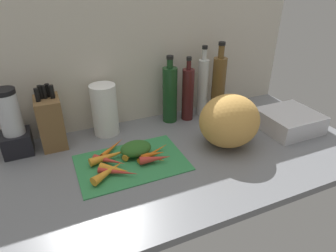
{
  "coord_description": "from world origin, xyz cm",
  "views": [
    {
      "loc": [
        -40.24,
        -93.51,
        69.69
      ],
      "look_at": [
        2.35,
        3.28,
        12.2
      ],
      "focal_mm": 31.42,
      "sensor_mm": 36.0,
      "label": 1
    }
  ],
  "objects": [
    {
      "name": "carrot_4",
      "position": [
        -21.69,
        -5.18,
        2.08
      ],
      "size": [
        14.41,
        10.63,
        2.55
      ],
      "primitive_type": "cone",
      "rotation": [
        0.0,
        1.57,
        -0.58
      ],
      "color": "red",
      "rests_on": "cutting_board"
    },
    {
      "name": "blender_appliance",
      "position": [
        -55.81,
        27.79,
        12.38
      ],
      "size": [
        11.48,
        11.48,
        28.6
      ],
      "color": "black",
      "rests_on": "ground_plane"
    },
    {
      "name": "winter_squash",
      "position": [
        28.78,
        -1.95,
        11.51
      ],
      "size": [
        26.47,
        24.01,
        23.03
      ],
      "primitive_type": "ellipsoid",
      "color": "gold",
      "rests_on": "ground_plane"
    },
    {
      "name": "carrot_0",
      "position": [
        -12.8,
        6.18,
        2.18
      ],
      "size": [
        10.29,
        9.89,
        2.76
      ],
      "primitive_type": "cone",
      "rotation": [
        0.0,
        1.57,
        0.75
      ],
      "color": "orange",
      "rests_on": "cutting_board"
    },
    {
      "name": "paper_towel_roll",
      "position": [
        -17.83,
        29.5,
        11.99
      ],
      "size": [
        11.71,
        11.71,
        23.98
      ],
      "primitive_type": "cylinder",
      "color": "white",
      "rests_on": "ground_plane"
    },
    {
      "name": "carrot_3",
      "position": [
        -6.67,
        -1.95,
        1.83
      ],
      "size": [
        9.29,
        8.06,
        2.07
      ],
      "primitive_type": "cone",
      "rotation": [
        0.0,
        1.57,
        -0.68
      ],
      "color": "orange",
      "rests_on": "cutting_board"
    },
    {
      "name": "bottle_1",
      "position": [
        23.87,
        27.53,
        13.72
      ],
      "size": [
        6.02,
        6.02,
        32.4
      ],
      "color": "#471919",
      "rests_on": "ground_plane"
    },
    {
      "name": "carrot_6",
      "position": [
        -21.89,
        5.89,
        2.48
      ],
      "size": [
        17.65,
        6.12,
        3.36
      ],
      "primitive_type": "cone",
      "rotation": [
        0.0,
        1.57,
        0.16
      ],
      "color": "orange",
      "rests_on": "cutting_board"
    },
    {
      "name": "carrot_7",
      "position": [
        -22.68,
        -3.44,
        2.51
      ],
      "size": [
        11.15,
        9.72,
        3.41
      ],
      "primitive_type": "cone",
      "rotation": [
        0.0,
        1.57,
        -0.66
      ],
      "color": "orange",
      "rests_on": "cutting_board"
    },
    {
      "name": "ground_plane",
      "position": [
        0.0,
        0.0,
        -1.5
      ],
      "size": [
        170.0,
        80.0,
        3.0
      ],
      "primitive_type": "cube",
      "color": "slate"
    },
    {
      "name": "carrot_greens_pile",
      "position": [
        -11.28,
        5.36,
        3.55
      ],
      "size": [
        12.98,
        9.99,
        5.49
      ],
      "primitive_type": "ellipsoid",
      "color": "#2D6023",
      "rests_on": "cutting_board"
    },
    {
      "name": "carrot_5",
      "position": [
        -6.03,
        -3.27,
        2.48
      ],
      "size": [
        13.02,
        5.29,
        3.36
      ],
      "primitive_type": "cone",
      "rotation": [
        0.0,
        1.57,
        -0.16
      ],
      "color": "red",
      "rests_on": "cutting_board"
    },
    {
      "name": "carrot_2",
      "position": [
        -5.62,
        0.59,
        2.13
      ],
      "size": [
        10.49,
        3.5,
        2.66
      ],
      "primitive_type": "cone",
      "rotation": [
        0.0,
        1.57,
        -0.08
      ],
      "color": "orange",
      "rests_on": "cutting_board"
    },
    {
      "name": "wall_back",
      "position": [
        0.0,
        38.5,
        30.0
      ],
      "size": [
        170.0,
        3.0,
        60.0
      ],
      "primitive_type": "cube",
      "color": "beige",
      "rests_on": "ground_plane"
    },
    {
      "name": "carrot_10",
      "position": [
        -19.41,
        12.56,
        1.94
      ],
      "size": [
        12.69,
        11.62,
        2.28
      ],
      "primitive_type": "cone",
      "rotation": [
        0.0,
        1.57,
        0.73
      ],
      "color": "orange",
      "rests_on": "cutting_board"
    },
    {
      "name": "bottle_0",
      "position": [
        14.74,
        29.19,
        14.46
      ],
      "size": [
        7.23,
        7.23,
        33.56
      ],
      "color": "#19421E",
      "rests_on": "ground_plane"
    },
    {
      "name": "knife_block",
      "position": [
        -41.42,
        28.03,
        11.56
      ],
      "size": [
        10.02,
        13.61,
        27.75
      ],
      "color": "brown",
      "rests_on": "ground_plane"
    },
    {
      "name": "bottle_2",
      "position": [
        32.96,
        28.88,
        15.6
      ],
      "size": [
        5.32,
        5.32,
        36.51
      ],
      "color": "silver",
      "rests_on": "ground_plane"
    },
    {
      "name": "bottle_3",
      "position": [
        41.73,
        27.74,
        15.85
      ],
      "size": [
        7.02,
        7.02,
        37.72
      ],
      "color": "brown",
      "rests_on": "ground_plane"
    },
    {
      "name": "carrot_9",
      "position": [
        -25.21,
        -4.13,
        2.55
      ],
      "size": [
        14.46,
        10.63,
        3.51
      ],
      "primitive_type": "cone",
      "rotation": [
        0.0,
        1.57,
        0.54
      ],
      "color": "orange",
      "rests_on": "cutting_board"
    },
    {
      "name": "carrot_8",
      "position": [
        -23.02,
        3.16,
        2.22
      ],
      "size": [
        12.12,
        11.32,
        2.83
      ],
      "primitive_type": "cone",
      "rotation": [
        0.0,
        1.57,
        -0.73
      ],
      "color": "red",
      "rests_on": "cutting_board"
    },
    {
      "name": "cutting_board",
      "position": [
        -14.68,
        1.03,
        0.4
      ],
      "size": [
        42.95,
        28.71,
        0.8
      ],
      "primitive_type": "cube",
      "color": "#338C4C",
      "rests_on": "ground_plane"
    },
    {
      "name": "dish_rack",
      "position": [
        63.5,
        -2.28,
        4.41
      ],
      "size": [
        25.5,
        23.67,
        8.82
      ],
      "primitive_type": "cube",
      "color": "silver",
      "rests_on": "ground_plane"
    },
    {
      "name": "carrot_1",
      "position": [
        -4.66,
        2.11,
        1.85
      ],
      "size": [
        16.45,
        9.25,
        2.1
      ],
      "primitive_type": "cone",
      "rotation": [
        0.0,
        1.57,
        0.44
      ],
      "color": "orange",
      "rests_on": "cutting_board"
    }
  ]
}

